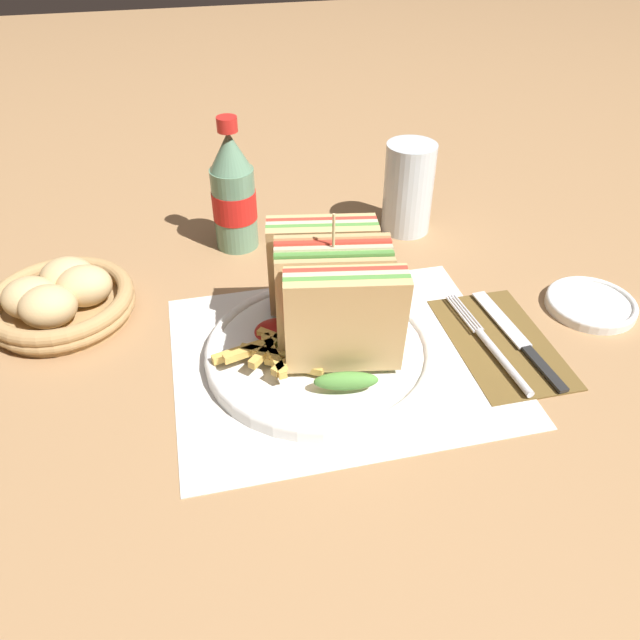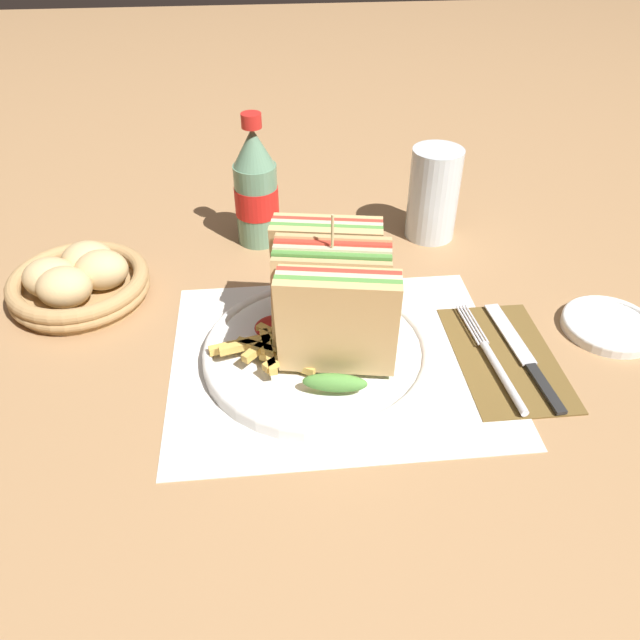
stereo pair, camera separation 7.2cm
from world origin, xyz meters
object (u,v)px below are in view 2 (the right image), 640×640
side_saucer (609,325)px  plate_main (322,351)px  bread_basket (79,281)px  knife (524,355)px  glass_near (433,199)px  club_sandwich (332,297)px  fork (496,365)px  coke_bottle_near (256,190)px

side_saucer → plate_main: bearing=-177.3°
bread_basket → knife: bearing=-18.3°
glass_near → knife: bearing=-82.0°
club_sandwich → glass_near: club_sandwich is taller
bread_basket → glass_near: bearing=13.2°
glass_near → club_sandwich: bearing=-124.8°
fork → bread_basket: 0.54m
knife → plate_main: bearing=169.4°
fork → knife: 0.04m
knife → bread_basket: bread_basket is taller
fork → coke_bottle_near: coke_bottle_near is taller
fork → bread_basket: size_ratio=1.06×
plate_main → glass_near: bearing=54.4°
knife → coke_bottle_near: bearing=130.4°
club_sandwich → fork: size_ratio=1.06×
plate_main → knife: (0.23, -0.03, -0.00)m
fork → side_saucer: same height
plate_main → bread_basket: bearing=153.4°
knife → glass_near: 0.30m
glass_near → side_saucer: bearing=-56.6°
knife → glass_near: glass_near is taller
plate_main → bread_basket: size_ratio=1.47×
knife → side_saucer: bearing=14.9°
coke_bottle_near → glass_near: 0.26m
plate_main → knife: size_ratio=1.36×
coke_bottle_near → bread_basket: 0.27m
bread_basket → side_saucer: bread_basket is taller
coke_bottle_near → glass_near: coke_bottle_near is taller
plate_main → fork: bearing=-12.2°
coke_bottle_near → side_saucer: (0.42, -0.26, -0.08)m
club_sandwich → fork: bearing=-15.6°
knife → bread_basket: (-0.54, 0.18, 0.02)m
plate_main → fork: 0.20m
plate_main → bread_basket: 0.34m
club_sandwich → bread_basket: bearing=155.6°
fork → knife: fork is taller
bread_basket → side_saucer: (0.66, -0.14, -0.02)m
club_sandwich → knife: bearing=-9.0°
plate_main → side_saucer: size_ratio=2.34×
fork → side_saucer: (0.16, 0.06, -0.00)m
knife → bread_basket: size_ratio=1.08×
club_sandwich → coke_bottle_near: 0.28m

